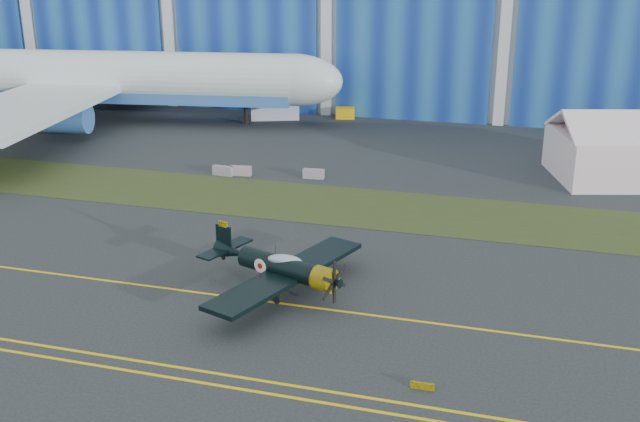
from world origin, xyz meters
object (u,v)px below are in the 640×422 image
(jetliner, at_px, (85,20))
(warbird, at_px, (280,266))
(tug, at_px, (345,113))
(shipping_container, at_px, (275,109))
(tent, at_px, (634,145))

(jetliner, bearing_deg, warbird, -55.69)
(jetliner, height_order, tug, jetliner)
(shipping_container, height_order, tug, shipping_container)
(tent, bearing_deg, warbird, -141.09)
(jetliner, relative_size, tug, 33.03)
(jetliner, xyz_separation_m, shipping_container, (21.76, 6.86, -11.05))
(tent, xyz_separation_m, shipping_container, (-41.00, 15.70, -1.99))
(warbird, bearing_deg, tent, 73.59)
(tent, distance_m, shipping_container, 43.95)
(tent, bearing_deg, jetliner, 156.47)
(jetliner, bearing_deg, tug, 8.78)
(tent, distance_m, tug, 37.43)
(warbird, distance_m, shipping_container, 51.68)
(tug, bearing_deg, jetliner, -176.61)
(warbird, height_order, jetliner, jetliner)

